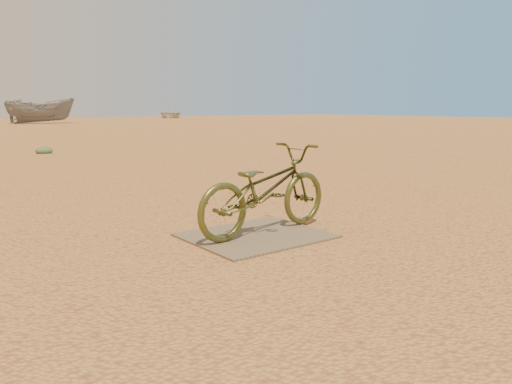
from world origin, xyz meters
TOP-DOWN VIEW (x-y plane):
  - ground at (0.00, 0.00)m, footprint 120.00×120.00m
  - plywood_board at (0.12, -0.11)m, footprint 1.40×1.18m
  - bicycle at (0.27, -0.08)m, footprint 1.83×0.78m
  - boat_mid_right at (7.95, 38.92)m, footprint 5.54×2.84m
  - boat_far_right at (25.63, 50.33)m, footprint 5.00×5.97m
  - kale_b at (0.94, 11.24)m, footprint 0.48×0.48m

SIDE VIEW (x-z plane):
  - ground at x=0.00m, z-range 0.00..0.00m
  - kale_b at x=0.94m, z-range -0.13..0.13m
  - plywood_board at x=0.12m, z-range 0.00..0.02m
  - bicycle at x=0.27m, z-range 0.02..0.96m
  - boat_far_right at x=25.63m, z-range 0.00..1.06m
  - boat_mid_right at x=7.95m, z-range 0.00..2.04m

